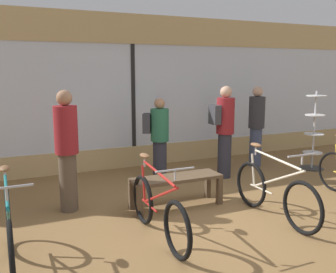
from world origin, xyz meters
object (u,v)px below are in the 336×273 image
at_px(display_bench, 176,182).
at_px(customer_near_rack, 224,129).
at_px(bicycle_right, 274,192).
at_px(customer_by_window, 256,125).
at_px(customer_mid_floor, 67,148).
at_px(bicycle_left, 158,210).
at_px(bicycle_far_left, 10,234).
at_px(customer_near_bench, 159,137).
at_px(accessory_rack, 314,137).

bearing_deg(display_bench, customer_near_rack, 34.73).
xyz_separation_m(bicycle_right, customer_by_window, (1.59, 2.51, 0.53)).
bearing_deg(customer_mid_floor, display_bench, -18.50).
height_order(bicycle_left, display_bench, bicycle_left).
bearing_deg(bicycle_right, bicycle_far_left, 179.91).
bearing_deg(bicycle_left, customer_near_bench, 66.81).
relative_size(bicycle_far_left, bicycle_left, 1.01).
distance_m(customer_near_rack, customer_near_bench, 1.28).
distance_m(display_bench, customer_by_window, 3.08).
bearing_deg(bicycle_right, customer_mid_floor, 149.66).
distance_m(accessory_rack, customer_mid_floor, 5.13).
bearing_deg(customer_near_rack, bicycle_right, -103.34).
height_order(bicycle_far_left, bicycle_right, bicycle_far_left).
relative_size(bicycle_right, customer_near_bench, 1.14).
bearing_deg(customer_by_window, bicycle_right, -122.43).
bearing_deg(bicycle_right, display_bench, 136.36).
xyz_separation_m(accessory_rack, customer_mid_floor, (-5.11, -0.31, 0.27)).
distance_m(bicycle_far_left, accessory_rack, 6.23).
distance_m(display_bench, customer_mid_floor, 1.70).
xyz_separation_m(bicycle_left, display_bench, (0.69, 0.91, 0.02)).
relative_size(bicycle_far_left, accessory_rack, 1.07).
relative_size(bicycle_far_left, customer_near_bench, 1.13).
bearing_deg(customer_near_rack, bicycle_far_left, -152.34).
height_order(accessory_rack, customer_near_rack, customer_near_rack).
bearing_deg(accessory_rack, bicycle_left, -157.94).
bearing_deg(customer_mid_floor, customer_near_bench, 25.97).
bearing_deg(customer_by_window, display_bench, -150.02).
relative_size(bicycle_far_left, customer_near_rack, 0.99).
relative_size(bicycle_far_left, bicycle_right, 0.99).
height_order(accessory_rack, customer_mid_floor, customer_mid_floor).
distance_m(bicycle_right, customer_near_rack, 2.18).
bearing_deg(bicycle_right, customer_near_rack, 76.66).
height_order(display_bench, customer_by_window, customer_by_window).
relative_size(accessory_rack, customer_by_window, 0.95).
xyz_separation_m(bicycle_left, customer_near_rack, (2.21, 1.96, 0.59)).
distance_m(bicycle_right, accessory_rack, 3.14).
xyz_separation_m(bicycle_far_left, bicycle_left, (1.68, 0.08, -0.03)).
xyz_separation_m(bicycle_far_left, customer_mid_floor, (0.85, 1.50, 0.54)).
bearing_deg(bicycle_far_left, customer_near_bench, 41.75).
xyz_separation_m(bicycle_far_left, customer_near_rack, (3.90, 2.04, 0.55)).
bearing_deg(customer_near_rack, customer_mid_floor, -169.85).
height_order(bicycle_right, customer_mid_floor, customer_mid_floor).
height_order(customer_by_window, customer_mid_floor, customer_mid_floor).
distance_m(customer_near_rack, customer_by_window, 1.20).
bearing_deg(customer_near_rack, accessory_rack, -6.41).
distance_m(customer_by_window, customer_mid_floor, 4.28).
bearing_deg(customer_by_window, customer_near_rack, -157.37).
distance_m(accessory_rack, customer_by_window, 1.20).
height_order(bicycle_far_left, customer_mid_floor, customer_mid_floor).
bearing_deg(customer_near_rack, display_bench, -145.27).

